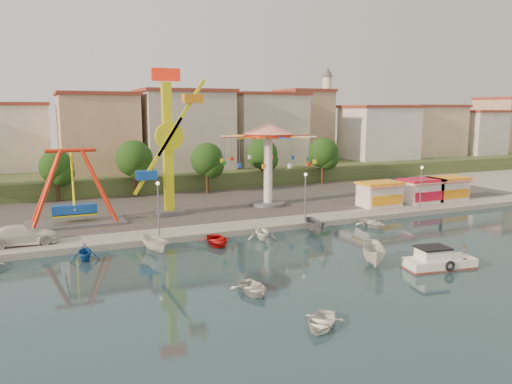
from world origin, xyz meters
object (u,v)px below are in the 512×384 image
cabin_motorboat (438,262)px  van (22,235)px  wave_swinger (268,145)px  pirate_ship_ride (73,189)px  skiff (374,254)px  kamikaze_tower (171,146)px  rowboat_a (253,288)px

cabin_motorboat → van: van is taller
wave_swinger → cabin_motorboat: bearing=-84.9°
pirate_ship_ride → skiff: size_ratio=2.12×
pirate_ship_ride → kamikaze_tower: (10.71, 0.69, 4.13)m
rowboat_a → pirate_ship_ride: bearing=110.7°
wave_swinger → van: (-28.09, -7.82, -6.72)m
pirate_ship_ride → skiff: (21.37, -22.86, -3.48)m
wave_swinger → cabin_motorboat: 28.00m
wave_swinger → van: 29.92m
rowboat_a → wave_swinger: bearing=61.6°
van → skiff: bearing=-121.5°
cabin_motorboat → rowboat_a: cabin_motorboat is taller
pirate_ship_ride → van: bearing=-126.7°
pirate_ship_ride → rowboat_a: size_ratio=2.91×
pirate_ship_ride → cabin_motorboat: 36.40m
wave_swinger → rowboat_a: size_ratio=3.38×
cabin_motorboat → kamikaze_tower: bearing=127.6°
pirate_ship_ride → kamikaze_tower: kamikaze_tower is taller
skiff → van: (-26.34, 16.20, 0.57)m
rowboat_a → van: (-14.77, 17.92, 1.12)m
kamikaze_tower → rowboat_a: bearing=-92.1°
wave_swinger → van: wave_swinger is taller
pirate_ship_ride → wave_swinger: size_ratio=0.86×
wave_swinger → rowboat_a: (-13.33, -25.74, -7.84)m
kamikaze_tower → cabin_motorboat: size_ratio=2.79×
wave_swinger → pirate_ship_ride: bearing=-177.2°
kamikaze_tower → skiff: bearing=-65.6°
pirate_ship_ride → kamikaze_tower: size_ratio=0.61×
kamikaze_tower → cabin_motorboat: (14.81, -26.36, -7.99)m
rowboat_a → van: size_ratio=0.57×
rowboat_a → skiff: size_ratio=0.73×
skiff → van: van is taller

